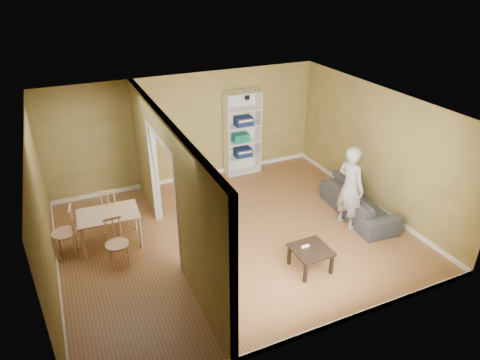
% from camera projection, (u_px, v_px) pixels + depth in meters
% --- Properties ---
extents(room_shell, '(6.50, 6.50, 6.50)m').
position_uv_depth(room_shell, '(235.00, 177.00, 7.81)').
color(room_shell, olive).
rests_on(room_shell, ground).
extents(partition, '(0.22, 5.50, 2.60)m').
position_uv_depth(partition, '(171.00, 190.00, 7.38)').
color(partition, tan).
rests_on(partition, ground).
extents(wall_speaker, '(0.10, 0.10, 0.10)m').
position_uv_depth(wall_speaker, '(247.00, 97.00, 10.27)').
color(wall_speaker, black).
rests_on(wall_speaker, room_shell).
extents(sofa, '(2.07, 1.06, 0.76)m').
position_uv_depth(sofa, '(359.00, 199.00, 8.94)').
color(sofa, black).
rests_on(sofa, ground).
extents(person, '(0.82, 0.69, 2.04)m').
position_uv_depth(person, '(351.00, 180.00, 8.30)').
color(person, slate).
rests_on(person, ground).
extents(bookshelf, '(0.88, 0.38, 2.09)m').
position_uv_depth(bookshelf, '(241.00, 133.00, 10.53)').
color(bookshelf, white).
rests_on(bookshelf, ground).
extents(paper_box_navy_a, '(0.42, 0.27, 0.21)m').
position_uv_depth(paper_box_navy_a, '(243.00, 152.00, 10.72)').
color(paper_box_navy_a, navy).
rests_on(paper_box_navy_a, bookshelf).
extents(paper_box_teal, '(0.39, 0.25, 0.20)m').
position_uv_depth(paper_box_teal, '(241.00, 138.00, 10.51)').
color(paper_box_teal, '#1F9071').
rests_on(paper_box_teal, bookshelf).
extents(paper_box_navy_b, '(0.42, 0.27, 0.21)m').
position_uv_depth(paper_box_navy_b, '(243.00, 121.00, 10.35)').
color(paper_box_navy_b, '#192648').
rests_on(paper_box_navy_b, bookshelf).
extents(coffee_table, '(0.63, 0.63, 0.42)m').
position_uv_depth(coffee_table, '(311.00, 252.00, 7.35)').
color(coffee_table, '#302018').
rests_on(coffee_table, ground).
extents(game_controller, '(0.15, 0.04, 0.03)m').
position_uv_depth(game_controller, '(305.00, 246.00, 7.37)').
color(game_controller, white).
rests_on(game_controller, coffee_table).
extents(dining_table, '(1.09, 0.73, 0.68)m').
position_uv_depth(dining_table, '(108.00, 217.00, 7.89)').
color(dining_table, '#E7B275').
rests_on(dining_table, ground).
extents(chair_left, '(0.50, 0.50, 0.97)m').
position_uv_depth(chair_left, '(64.00, 232.00, 7.68)').
color(chair_left, tan).
rests_on(chair_left, ground).
extents(chair_near, '(0.42, 0.42, 0.89)m').
position_uv_depth(chair_near, '(117.00, 243.00, 7.43)').
color(chair_near, tan).
rests_on(chair_near, ground).
extents(chair_far, '(0.49, 0.49, 0.97)m').
position_uv_depth(chair_far, '(110.00, 208.00, 8.42)').
color(chair_far, tan).
rests_on(chair_far, ground).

